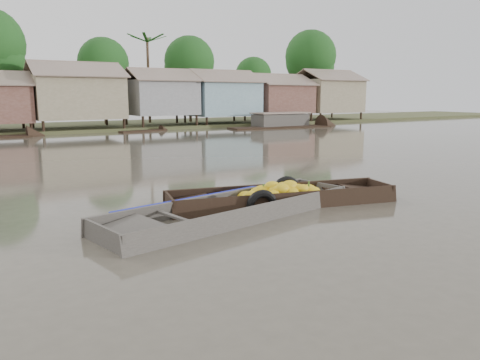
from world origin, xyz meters
TOP-DOWN VIEW (x-y plane):
  - ground at (0.00, 0.00)m, footprint 120.00×120.00m
  - riverbank at (3.03, 31.86)m, footprint 120.00×12.47m
  - banana_boat at (1.07, 0.94)m, footprint 6.27×2.83m
  - viewer_boat at (-0.61, 0.52)m, footprint 6.93×2.96m
  - distant_boats at (12.25, 25.00)m, footprint 44.65×4.56m

SIDE VIEW (x-z plane):
  - ground at x=0.00m, z-range 0.00..0.00m
  - viewer_boat at x=-0.61m, z-range -0.23..0.31m
  - banana_boat at x=1.07m, z-range -0.25..0.63m
  - distant_boats at x=12.25m, z-range -0.45..0.93m
  - riverbank at x=3.03m, z-range -2.04..8.18m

